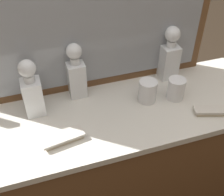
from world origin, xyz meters
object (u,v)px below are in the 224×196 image
Objects in this scene: crystal_tumbler_left at (147,92)px; crystal_tumbler_center at (176,89)px; crystal_decanter_left at (76,75)px; crystal_decanter_right at (169,58)px; silver_brush_center at (212,111)px; crystal_decanter_far_left at (32,93)px; silver_brush_rear at (63,138)px.

crystal_tumbler_left is 1.03× the size of crystal_tumbler_center.
crystal_decanter_left is at bearing 154.09° from crystal_tumbler_left.
crystal_decanter_right is 0.23m from crystal_tumbler_left.
silver_brush_center is (0.06, -0.31, -0.09)m from crystal_decanter_right.
silver_brush_center is (0.71, -0.24, -0.09)m from crystal_decanter_far_left.
silver_brush_center is (0.10, -0.14, -0.03)m from crystal_tumbler_center.
crystal_tumbler_center is at bearing -8.85° from crystal_decanter_far_left.
crystal_decanter_left is 0.60m from silver_brush_center.
crystal_tumbler_left reaches higher than crystal_tumbler_center.
crystal_decanter_left is at bearing 18.47° from crystal_decanter_far_left.
crystal_decanter_far_left is 2.62× the size of crystal_tumbler_center.
crystal_decanter_far_left is 0.97× the size of crystal_decanter_right.
silver_brush_center is (0.63, -0.05, 0.00)m from silver_brush_rear.
crystal_decanter_left is 1.01× the size of crystal_decanter_far_left.
crystal_tumbler_center is 0.57× the size of silver_brush_rear.
crystal_decanter_right reaches higher than crystal_tumbler_left.
crystal_decanter_left is 0.45m from crystal_decanter_right.
crystal_tumbler_left is at bearing 16.82° from silver_brush_rear.
crystal_decanter_far_left is 1.58× the size of silver_brush_center.
crystal_decanter_far_left is 1.50× the size of silver_brush_rear.
crystal_decanter_right reaches higher than silver_brush_center.
crystal_decanter_far_left is 0.75m from silver_brush_center.
crystal_decanter_right is (0.45, 0.00, 0.00)m from crystal_decanter_left.
crystal_tumbler_left is 0.59× the size of silver_brush_rear.
crystal_decanter_far_left reaches higher than crystal_tumbler_left.
crystal_tumbler_left is at bearing -140.07° from crystal_decanter_right.
crystal_decanter_left reaches higher than crystal_tumbler_center.
silver_brush_center is at bearing -30.68° from crystal_decanter_left.
crystal_decanter_far_left is 0.49m from crystal_tumbler_left.
silver_brush_rear is at bearing -68.13° from crystal_decanter_far_left.
crystal_tumbler_center is at bearing -9.75° from crystal_tumbler_left.
crystal_decanter_far_left is at bearing 171.15° from crystal_tumbler_center.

